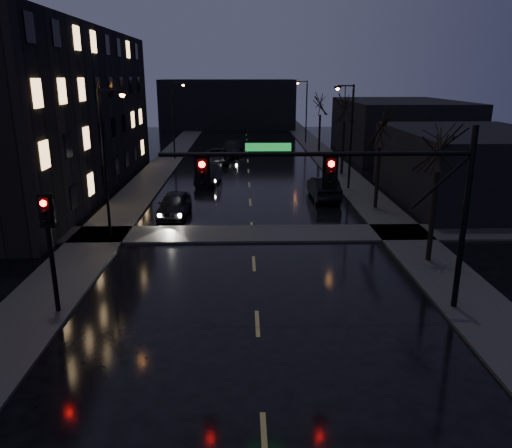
{
  "coord_description": "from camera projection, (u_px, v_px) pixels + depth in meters",
  "views": [
    {
      "loc": [
        -0.46,
        -8.29,
        8.63
      ],
      "look_at": [
        -0.0,
        9.9,
        3.2
      ],
      "focal_mm": 35.0,
      "sensor_mm": 36.0,
      "label": 1
    }
  ],
  "objects": [
    {
      "name": "sidewalk_left",
      "position": [
        152.0,
        177.0,
        43.73
      ],
      "size": [
        3.0,
        140.0,
        0.12
      ],
      "primitive_type": "cube",
      "color": "#2D2D2B",
      "rests_on": "ground"
    },
    {
      "name": "sidewalk_right",
      "position": [
        345.0,
        176.0,
        44.14
      ],
      "size": [
        3.0,
        140.0,
        0.12
      ],
      "primitive_type": "cube",
      "color": "#2D2D2B",
      "rests_on": "ground"
    },
    {
      "name": "sidewalk_cross",
      "position": [
        252.0,
        234.0,
        28.13
      ],
      "size": [
        40.0,
        3.0,
        0.12
      ],
      "primitive_type": "cube",
      "color": "#2D2D2B",
      "rests_on": "ground"
    },
    {
      "name": "apartment_block",
      "position": [
        28.0,
        112.0,
        37.05
      ],
      "size": [
        12.0,
        30.0,
        12.0
      ],
      "primitive_type": "cube",
      "color": "black",
      "rests_on": "ground"
    },
    {
      "name": "commercial_right_near",
      "position": [
        471.0,
        166.0,
        34.99
      ],
      "size": [
        10.0,
        14.0,
        5.0
      ],
      "primitive_type": "cube",
      "color": "black",
      "rests_on": "ground"
    },
    {
      "name": "commercial_right_far",
      "position": [
        399.0,
        128.0,
        55.96
      ],
      "size": [
        12.0,
        18.0,
        6.0
      ],
      "primitive_type": "cube",
      "color": "black",
      "rests_on": "ground"
    },
    {
      "name": "far_block",
      "position": [
        228.0,
        104.0,
        83.93
      ],
      "size": [
        22.0,
        10.0,
        8.0
      ],
      "primitive_type": "cube",
      "color": "black",
      "rests_on": "ground"
    },
    {
      "name": "signal_mast",
      "position": [
        365.0,
        186.0,
        17.74
      ],
      "size": [
        11.11,
        0.41,
        7.0
      ],
      "color": "black",
      "rests_on": "ground"
    },
    {
      "name": "signal_pole_left",
      "position": [
        49.0,
        238.0,
        18.0
      ],
      "size": [
        0.35,
        0.41,
        4.53
      ],
      "color": "black",
      "rests_on": "ground"
    },
    {
      "name": "tree_near",
      "position": [
        441.0,
        132.0,
        22.26
      ],
      "size": [
        3.52,
        3.52,
        8.08
      ],
      "color": "black",
      "rests_on": "ground"
    },
    {
      "name": "tree_mid_a",
      "position": [
        381.0,
        121.0,
        31.95
      ],
      "size": [
        3.3,
        3.3,
        7.58
      ],
      "color": "black",
      "rests_on": "ground"
    },
    {
      "name": "tree_mid_b",
      "position": [
        345.0,
        100.0,
        43.23
      ],
      "size": [
        3.74,
        3.74,
        8.59
      ],
      "color": "black",
      "rests_on": "ground"
    },
    {
      "name": "tree_far",
      "position": [
        321.0,
        99.0,
        56.79
      ],
      "size": [
        3.43,
        3.43,
        7.88
      ],
      "color": "black",
      "rests_on": "ground"
    },
    {
      "name": "streetlight_l_near",
      "position": [
        108.0,
        152.0,
        26.12
      ],
      "size": [
        1.53,
        0.28,
        8.0
      ],
      "color": "black",
      "rests_on": "ground"
    },
    {
      "name": "streetlight_l_far",
      "position": [
        175.0,
        114.0,
        51.98
      ],
      "size": [
        1.53,
        0.28,
        8.0
      ],
      "color": "black",
      "rests_on": "ground"
    },
    {
      "name": "streetlight_r_mid",
      "position": [
        349.0,
        128.0,
        37.98
      ],
      "size": [
        1.53,
        0.28,
        8.0
      ],
      "color": "black",
      "rests_on": "ground"
    },
    {
      "name": "streetlight_r_far",
      "position": [
        305.0,
        106.0,
        64.81
      ],
      "size": [
        1.53,
        0.28,
        8.0
      ],
      "color": "black",
      "rests_on": "ground"
    },
    {
      "name": "oncoming_car_a",
      "position": [
        174.0,
        204.0,
        31.68
      ],
      "size": [
        1.98,
        4.57,
        1.53
      ],
      "primitive_type": "imported",
      "rotation": [
        0.0,
        0.0,
        -0.04
      ],
      "color": "black",
      "rests_on": "ground"
    },
    {
      "name": "oncoming_car_b",
      "position": [
        209.0,
        174.0,
        41.42
      ],
      "size": [
        2.08,
        4.98,
        1.6
      ],
      "primitive_type": "imported",
      "rotation": [
        0.0,
        0.0,
        -0.08
      ],
      "color": "black",
      "rests_on": "ground"
    },
    {
      "name": "oncoming_car_c",
      "position": [
        218.0,
        156.0,
        50.92
      ],
      "size": [
        2.47,
        5.31,
        1.47
      ],
      "primitive_type": "imported",
      "rotation": [
        0.0,
        0.0,
        -0.0
      ],
      "color": "black",
      "rests_on": "ground"
    },
    {
      "name": "oncoming_car_d",
      "position": [
        231.0,
        149.0,
        55.48
      ],
      "size": [
        2.82,
        5.48,
        1.52
      ],
      "primitive_type": "imported",
      "rotation": [
        0.0,
        0.0,
        -0.14
      ],
      "color": "black",
      "rests_on": "ground"
    },
    {
      "name": "lead_car",
      "position": [
        324.0,
        188.0,
        36.13
      ],
      "size": [
        1.88,
        5.03,
        1.64
      ],
      "primitive_type": "imported",
      "rotation": [
        0.0,
        0.0,
        3.17
      ],
      "color": "black",
      "rests_on": "ground"
    }
  ]
}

